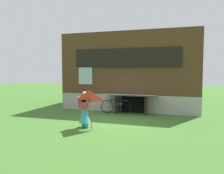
# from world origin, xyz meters

# --- Properties ---
(ground_plane) EXTENTS (60.00, 60.00, 0.00)m
(ground_plane) POSITION_xyz_m (0.00, 0.00, 0.00)
(ground_plane) COLOR #3D6B28
(log_house) EXTENTS (8.49, 6.26, 4.84)m
(log_house) POSITION_xyz_m (-0.00, 5.57, 2.42)
(log_house) COLOR #9E998E
(log_house) RESTS_ON ground_plane
(person) EXTENTS (0.61, 0.52, 1.58)m
(person) POSITION_xyz_m (-0.85, -0.97, 0.66)
(person) COLOR teal
(person) RESTS_ON ground_plane
(kite) EXTENTS (1.03, 1.01, 1.59)m
(kite) POSITION_xyz_m (-0.43, -1.51, 1.29)
(kite) COLOR red
(kite) RESTS_ON ground_plane
(bicycle_blue) EXTENTS (1.79, 0.31, 0.82)m
(bicycle_blue) POSITION_xyz_m (-0.45, 2.52, 0.40)
(bicycle_blue) COLOR black
(bicycle_blue) RESTS_ON ground_plane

